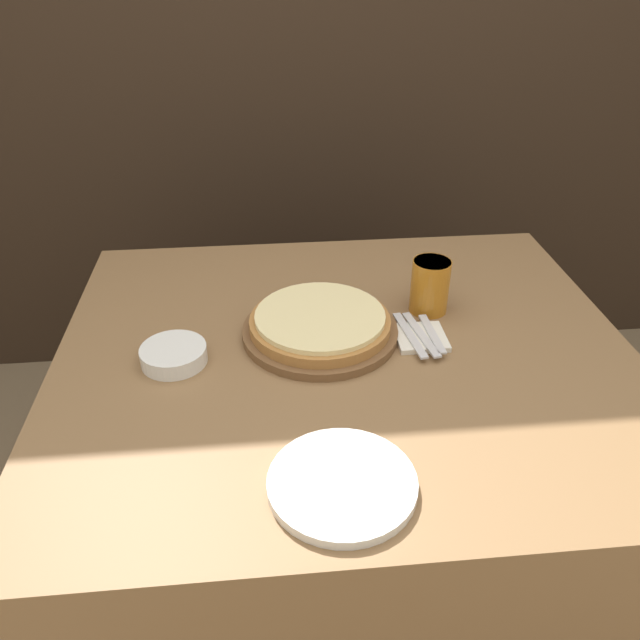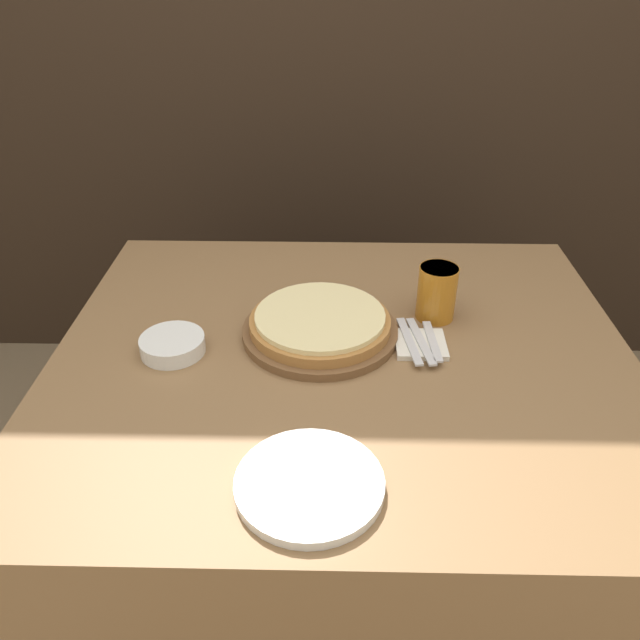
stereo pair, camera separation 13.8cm
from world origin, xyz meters
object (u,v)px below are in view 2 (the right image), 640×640
Objects in this scene: side_bowl at (173,345)px; dinner_knife at (421,341)px; pizza_on_board at (320,325)px; dinner_plate at (309,484)px; beer_glass at (437,291)px; fork at (409,341)px; spoon at (432,341)px.

side_bowl is 0.54m from dinner_knife.
dinner_knife is at bearing -10.36° from pizza_on_board.
pizza_on_board is 1.41× the size of dinner_plate.
dinner_plate is at bearing -117.15° from beer_glass.
side_bowl is at bearing -176.69° from dinner_knife.
dinner_plate is at bearing -90.97° from pizza_on_board.
dinner_plate reaches higher than dinner_knife.
fork and spoon have the same top height.
dinner_plate reaches higher than fork.
dinner_plate is 0.49m from side_bowl.
side_bowl is at bearing -176.84° from spoon.
dinner_knife and spoon have the same top height.
dinner_knife is at bearing 180.00° from spoon.
pizza_on_board is at bearing 89.03° from dinner_plate.
spoon is (0.25, 0.41, 0.01)m from dinner_plate.
dinner_plate is (-0.27, -0.54, -0.06)m from beer_glass.
fork is 0.02m from dinner_knife.
side_bowl is at bearing -176.53° from fork.
dinner_knife is (0.22, -0.04, -0.01)m from pizza_on_board.
dinner_knife is at bearing 3.31° from side_bowl.
dinner_knife is (0.23, 0.41, 0.01)m from dinner_plate.
beer_glass is at bearing 69.53° from dinner_knife.
dinner_plate is 0.48m from spoon.
spoon is at bearing -9.32° from pizza_on_board.
dinner_knife is (0.54, 0.03, -0.00)m from side_bowl.
fork and dinner_knife have the same top height.
spoon is at bearing 0.00° from fork.
fork is (0.51, 0.03, -0.00)m from side_bowl.
dinner_knife is at bearing -110.47° from beer_glass.
pizza_on_board is 2.25× the size of spoon.
beer_glass is 0.93× the size of side_bowl.
pizza_on_board is at bearing -162.45° from beer_glass.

